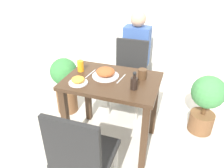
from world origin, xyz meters
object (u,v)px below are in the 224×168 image
object	(u,v)px
chair_near	(81,154)
food_plate	(105,73)
potted_plant_right	(206,101)
potted_plant_left	(65,82)
chair_far	(129,72)
sauce_bottle	(134,82)
drink_cup	(142,74)
juice_glass	(81,66)
person_figure	(136,55)
side_plate	(78,81)

from	to	relation	value
chair_near	food_plate	bearing A→B (deg)	-83.29
potted_plant_right	potted_plant_left	bearing A→B (deg)	-174.93
chair_far	food_plate	bearing A→B (deg)	-95.76
sauce_bottle	potted_plant_right	distance (m)	0.97
chair_far	chair_near	bearing A→B (deg)	-89.06
chair_far	potted_plant_right	world-z (taller)	chair_far
chair_far	potted_plant_left	bearing A→B (deg)	-154.10
drink_cup	potted_plant_right	size ratio (longest dim) A/B	0.14
juice_glass	sauce_bottle	size ratio (longest dim) A/B	0.67
juice_glass	potted_plant_right	distance (m)	1.38
food_plate	potted_plant_left	world-z (taller)	food_plate
potted_plant_left	person_figure	bearing A→B (deg)	46.03
potted_plant_left	sauce_bottle	bearing A→B (deg)	-24.44
chair_near	sauce_bottle	world-z (taller)	sauce_bottle
food_plate	drink_cup	xyz separation A→B (m)	(0.34, 0.08, 0.01)
food_plate	person_figure	bearing A→B (deg)	86.62
chair_far	juice_glass	bearing A→B (deg)	-119.07
drink_cup	person_figure	bearing A→B (deg)	106.12
food_plate	drink_cup	size ratio (longest dim) A/B	2.72
potted_plant_right	juice_glass	bearing A→B (deg)	-161.89
juice_glass	potted_plant_left	world-z (taller)	juice_glass
chair_far	potted_plant_left	world-z (taller)	chair_far
side_plate	potted_plant_right	world-z (taller)	side_plate
drink_cup	sauce_bottle	distance (m)	0.22
food_plate	drink_cup	distance (m)	0.34
potted_plant_right	sauce_bottle	bearing A→B (deg)	-139.16
chair_far	person_figure	distance (m)	0.40
chair_near	chair_far	world-z (taller)	same
chair_near	potted_plant_right	size ratio (longest dim) A/B	1.29
juice_glass	sauce_bottle	xyz separation A→B (m)	(0.59, -0.17, 0.01)
person_figure	side_plate	bearing A→B (deg)	-101.31
food_plate	potted_plant_left	size ratio (longest dim) A/B	0.35
food_plate	chair_far	bearing A→B (deg)	84.24
side_plate	sauce_bottle	distance (m)	0.50
chair_near	potted_plant_right	world-z (taller)	chair_near
potted_plant_left	chair_far	bearing A→B (deg)	25.90
sauce_bottle	person_figure	bearing A→B (deg)	102.07
chair_near	sauce_bottle	size ratio (longest dim) A/B	5.35
food_plate	person_figure	size ratio (longest dim) A/B	0.22
food_plate	juice_glass	size ratio (longest dim) A/B	2.28
side_plate	sauce_bottle	world-z (taller)	sauce_bottle
chair_near	food_plate	xyz separation A→B (m)	(-0.09, 0.74, 0.29)
sauce_bottle	food_plate	bearing A→B (deg)	156.17
potted_plant_left	chair_near	bearing A→B (deg)	-54.86
side_plate	drink_cup	distance (m)	0.59
chair_far	potted_plant_right	xyz separation A→B (m)	(0.91, -0.20, -0.10)
potted_plant_right	person_figure	bearing A→B (deg)	147.37
drink_cup	juice_glass	size ratio (longest dim) A/B	0.84
side_plate	juice_glass	bearing A→B (deg)	110.81
juice_glass	potted_plant_right	xyz separation A→B (m)	(1.25, 0.41, -0.40)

